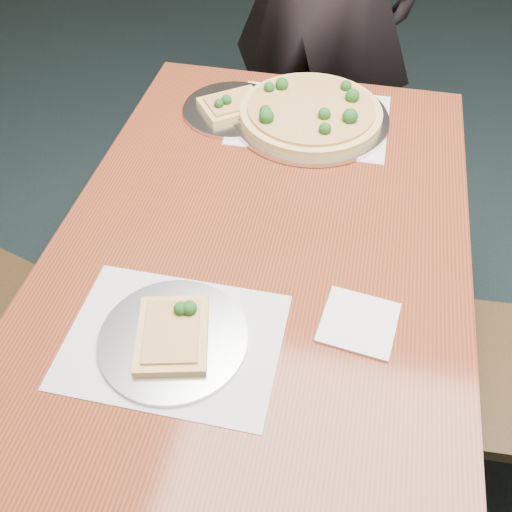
% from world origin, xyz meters
% --- Properties ---
extents(ground, '(8.00, 8.00, 0.00)m').
position_xyz_m(ground, '(0.00, 0.00, 0.00)').
color(ground, black).
rests_on(ground, ground).
extents(dining_table, '(0.90, 1.50, 0.75)m').
position_xyz_m(dining_table, '(-0.30, -0.04, 0.66)').
color(dining_table, maroon).
rests_on(dining_table, ground).
extents(chair_far, '(0.47, 0.47, 0.91)m').
position_xyz_m(chair_far, '(-0.33, 1.07, 0.52)').
color(chair_far, black).
rests_on(chair_far, ground).
extents(placemat_main, '(0.42, 0.32, 0.00)m').
position_xyz_m(placemat_main, '(-0.26, 0.49, 0.75)').
color(placemat_main, white).
rests_on(placemat_main, dining_table).
extents(placemat_near, '(0.40, 0.30, 0.00)m').
position_xyz_m(placemat_near, '(-0.41, -0.28, 0.75)').
color(placemat_near, white).
rests_on(placemat_near, dining_table).
extents(pizza_pan, '(0.43, 0.43, 0.07)m').
position_xyz_m(pizza_pan, '(-0.26, 0.49, 0.77)').
color(pizza_pan, silver).
rests_on(pizza_pan, dining_table).
extents(slice_plate_near, '(0.28, 0.28, 0.05)m').
position_xyz_m(slice_plate_near, '(-0.41, -0.28, 0.76)').
color(slice_plate_near, silver).
rests_on(slice_plate_near, dining_table).
extents(slice_plate_far, '(0.28, 0.28, 0.05)m').
position_xyz_m(slice_plate_far, '(-0.48, 0.49, 0.76)').
color(slice_plate_far, silver).
rests_on(slice_plate_far, dining_table).
extents(napkin, '(0.16, 0.16, 0.01)m').
position_xyz_m(napkin, '(-0.07, -0.17, 0.75)').
color(napkin, white).
rests_on(napkin, dining_table).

